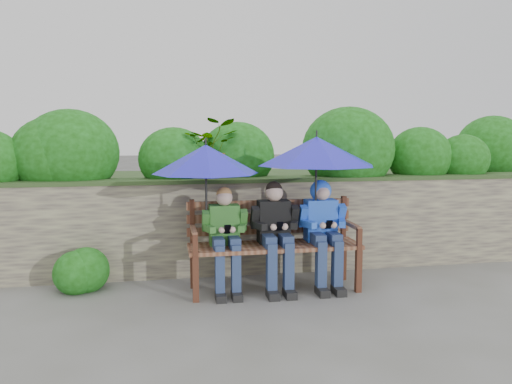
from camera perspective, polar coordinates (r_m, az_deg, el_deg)
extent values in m
plane|color=#57564C|center=(4.89, 0.22, -11.25)|extent=(60.00, 60.00, 0.00)
cube|color=#5C534C|center=(5.49, -1.23, -3.88)|extent=(8.00, 0.40, 1.00)
cube|color=#2B3A1D|center=(5.42, -1.24, 1.43)|extent=(8.00, 0.42, 0.04)
cube|color=#2B3A1D|center=(6.66, -2.88, -2.17)|extent=(8.00, 2.00, 0.96)
ellipsoid|color=#15470B|center=(5.68, -20.47, 4.26)|extent=(1.02, 0.82, 0.92)
ellipsoid|color=#15470B|center=(5.54, -9.36, 3.75)|extent=(0.77, 0.62, 0.69)
ellipsoid|color=#15470B|center=(5.71, -2.14, 4.18)|extent=(0.85, 0.68, 0.77)
ellipsoid|color=#15470B|center=(5.85, 10.53, 4.82)|extent=(1.09, 0.87, 0.98)
ellipsoid|color=#15470B|center=(6.28, 18.21, 3.89)|extent=(0.78, 0.63, 0.70)
ellipsoid|color=#15470B|center=(6.53, 22.55, 3.49)|extent=(0.66, 0.53, 0.60)
ellipsoid|color=#15470B|center=(7.34, 25.37, 4.43)|extent=(0.99, 0.79, 0.89)
ellipsoid|color=#15470B|center=(5.69, -21.95, 3.89)|extent=(0.92, 0.74, 0.83)
sphere|color=#C897B6|center=(5.49, -18.25, 2.63)|extent=(0.14, 0.14, 0.14)
sphere|color=#C897B6|center=(5.51, -0.94, 2.98)|extent=(0.14, 0.14, 0.14)
sphere|color=#C897B6|center=(6.28, 19.76, 3.05)|extent=(0.14, 0.14, 0.14)
imported|color=#15470B|center=(5.45, -5.18, 5.02)|extent=(0.58, 0.50, 0.64)
imported|color=#15470B|center=(5.92, 13.22, 4.83)|extent=(0.34, 0.34, 0.60)
sphere|color=#15470B|center=(5.16, -18.86, -8.47)|extent=(0.45, 0.45, 0.45)
sphere|color=#15470B|center=(5.12, -19.89, -8.71)|extent=(0.43, 0.43, 0.43)
cube|color=#4C281A|center=(4.57, -6.91, -9.90)|extent=(0.06, 0.06, 0.41)
cube|color=#4C281A|center=(4.97, -7.21, -8.54)|extent=(0.06, 0.06, 0.41)
cube|color=#4C281A|center=(4.90, 11.63, -8.83)|extent=(0.06, 0.06, 0.41)
cube|color=#4C281A|center=(5.28, 9.93, -7.68)|extent=(0.06, 0.06, 0.41)
cube|color=brown|center=(4.65, 2.63, -6.70)|extent=(1.65, 0.09, 0.04)
cube|color=brown|center=(4.76, 2.30, -6.37)|extent=(1.65, 0.09, 0.04)
cube|color=brown|center=(4.88, 1.99, -6.06)|extent=(1.65, 0.09, 0.04)
cube|color=brown|center=(4.99, 1.70, -5.76)|extent=(1.65, 0.09, 0.04)
cube|color=#4C281A|center=(4.89, -7.30, -3.55)|extent=(0.05, 0.05, 0.46)
cube|color=brown|center=(4.67, -7.14, -4.37)|extent=(0.05, 0.43, 0.04)
cube|color=#4C281A|center=(4.49, -6.97, -6.14)|extent=(0.05, 0.05, 0.20)
cube|color=#4C281A|center=(5.20, 9.96, -2.97)|extent=(0.05, 0.05, 0.46)
cube|color=brown|center=(5.00, 10.85, -3.70)|extent=(0.05, 0.43, 0.04)
cube|color=#4C281A|center=(4.83, 11.71, -5.31)|extent=(0.05, 0.05, 0.20)
cube|color=brown|center=(5.01, 1.58, -4.30)|extent=(1.65, 0.03, 0.08)
cube|color=brown|center=(4.99, 1.58, -2.85)|extent=(1.65, 0.03, 0.08)
cube|color=brown|center=(4.97, 1.59, -1.39)|extent=(1.65, 0.03, 0.08)
cube|color=#29632C|center=(4.79, -3.66, -3.74)|extent=(0.28, 0.17, 0.38)
sphere|color=#CCA997|center=(4.73, -3.65, -0.65)|extent=(0.16, 0.16, 0.16)
sphere|color=#B07B3F|center=(4.74, -3.67, -0.31)|extent=(0.15, 0.15, 0.15)
cube|color=navy|center=(4.68, -4.37, -5.76)|extent=(0.10, 0.27, 0.10)
cube|color=navy|center=(4.61, -4.16, -9.15)|extent=(0.08, 0.09, 0.50)
cube|color=black|center=(4.63, -4.07, -11.89)|extent=(0.09, 0.18, 0.07)
cube|color=navy|center=(4.70, -2.54, -5.70)|extent=(0.10, 0.27, 0.10)
cube|color=navy|center=(4.63, -2.30, -9.07)|extent=(0.08, 0.09, 0.50)
cube|color=black|center=(4.65, -2.19, -11.81)|extent=(0.09, 0.18, 0.07)
cube|color=#29632C|center=(4.72, -5.76, -3.29)|extent=(0.07, 0.15, 0.21)
cube|color=#29632C|center=(4.63, -5.33, -4.22)|extent=(0.11, 0.18, 0.06)
sphere|color=#CCA997|center=(4.57, -3.95, -4.36)|extent=(0.06, 0.06, 0.06)
cube|color=#29632C|center=(4.77, -1.46, -3.17)|extent=(0.07, 0.15, 0.21)
cube|color=#29632C|center=(4.67, -1.56, -4.11)|extent=(0.11, 0.18, 0.06)
sphere|color=#CCA997|center=(4.58, -2.70, -4.33)|extent=(0.06, 0.06, 0.06)
cube|color=black|center=(4.56, -3.31, -4.26)|extent=(0.06, 0.07, 0.09)
cube|color=black|center=(4.87, 2.02, -3.38)|extent=(0.31, 0.18, 0.41)
sphere|color=#CCA997|center=(4.81, 2.09, -0.09)|extent=(0.17, 0.17, 0.17)
sphere|color=black|center=(4.81, 2.06, 0.27)|extent=(0.16, 0.16, 0.16)
cube|color=navy|center=(4.74, 1.43, -5.53)|extent=(0.11, 0.29, 0.11)
cube|color=navy|center=(4.67, 1.79, -8.92)|extent=(0.09, 0.10, 0.50)
cube|color=black|center=(4.68, 1.92, -11.64)|extent=(0.10, 0.20, 0.07)
cube|color=navy|center=(4.78, 3.34, -5.44)|extent=(0.11, 0.29, 0.11)
cube|color=navy|center=(4.70, 3.74, -8.81)|extent=(0.09, 0.10, 0.50)
cube|color=black|center=(4.72, 3.88, -11.51)|extent=(0.10, 0.20, 0.07)
cube|color=black|center=(4.78, -0.12, -2.91)|extent=(0.07, 0.16, 0.23)
cube|color=black|center=(4.68, 0.46, -3.90)|extent=(0.12, 0.19, 0.06)
sphere|color=#CCA997|center=(4.63, 2.01, -4.03)|extent=(0.06, 0.06, 0.06)
cube|color=black|center=(4.86, 4.36, -2.77)|extent=(0.07, 0.16, 0.23)
cube|color=black|center=(4.75, 4.40, -3.75)|extent=(0.12, 0.19, 0.06)
sphere|color=#CCA997|center=(4.65, 3.31, -3.98)|extent=(0.06, 0.06, 0.06)
cube|color=black|center=(4.63, 2.69, -3.92)|extent=(0.06, 0.07, 0.09)
cube|color=blue|center=(4.99, 7.38, -3.19)|extent=(0.30, 0.18, 0.41)
sphere|color=#CCA997|center=(4.93, 7.50, -0.01)|extent=(0.17, 0.17, 0.17)
sphere|color=blue|center=(4.96, 7.40, 0.15)|extent=(0.21, 0.21, 0.21)
sphere|color=#CCA997|center=(4.90, 7.64, -0.18)|extent=(0.13, 0.13, 0.13)
cube|color=navy|center=(4.86, 6.96, -5.27)|extent=(0.11, 0.29, 0.11)
cube|color=navy|center=(4.79, 7.43, -8.57)|extent=(0.09, 0.10, 0.50)
cube|color=black|center=(4.80, 7.59, -11.22)|extent=(0.10, 0.20, 0.07)
cube|color=navy|center=(4.91, 8.76, -5.18)|extent=(0.11, 0.29, 0.11)
cube|color=navy|center=(4.84, 9.26, -8.44)|extent=(0.09, 0.10, 0.50)
cube|color=black|center=(4.85, 9.43, -11.06)|extent=(0.10, 0.20, 0.07)
cube|color=blue|center=(4.88, 5.40, -2.75)|extent=(0.07, 0.16, 0.23)
cube|color=blue|center=(4.79, 6.08, -3.70)|extent=(0.11, 0.19, 0.06)
sphere|color=#CCA997|center=(4.75, 7.65, -3.81)|extent=(0.06, 0.06, 0.06)
cube|color=blue|center=(5.00, 9.64, -2.59)|extent=(0.07, 0.16, 0.23)
cube|color=blue|center=(4.90, 9.80, -3.53)|extent=(0.11, 0.19, 0.06)
sphere|color=#CCA997|center=(4.78, 8.87, -3.76)|extent=(0.06, 0.06, 0.06)
cube|color=black|center=(4.76, 8.30, -3.70)|extent=(0.06, 0.07, 0.09)
cone|color=#1B1BC3|center=(4.65, -5.75, 3.75)|extent=(1.00, 1.00, 0.27)
cylinder|color=black|center=(4.65, -5.78, 5.78)|extent=(0.02, 0.02, 0.06)
cylinder|color=black|center=(4.68, -5.71, 0.19)|extent=(0.02, 0.02, 0.58)
sphere|color=black|center=(4.72, -5.67, -3.32)|extent=(0.04, 0.04, 0.04)
cone|color=#1B1BC3|center=(4.84, 6.92, 4.66)|extent=(1.15, 1.15, 0.28)
cylinder|color=black|center=(4.84, 6.95, 6.66)|extent=(0.02, 0.02, 0.06)
cylinder|color=black|center=(4.86, 6.87, 0.95)|extent=(0.02, 0.02, 0.63)
sphere|color=black|center=(4.91, 6.82, -2.71)|extent=(0.04, 0.04, 0.04)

